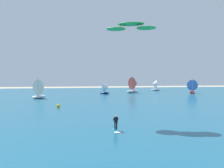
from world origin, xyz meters
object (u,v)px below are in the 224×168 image
(kitesurfer, at_px, (116,125))
(sailboat_near_shore, at_px, (154,85))
(sailboat_far_right, at_px, (41,89))
(marker_buoy, at_px, (58,106))
(sailboat_mid_left, at_px, (192,86))
(sailboat_outermost, at_px, (134,85))
(sailboat_center_horizon, at_px, (106,88))
(kite, at_px, (131,27))

(kitesurfer, relative_size, sailboat_near_shore, 0.45)
(sailboat_far_right, distance_m, marker_buoy, 18.50)
(kitesurfer, distance_m, sailboat_mid_left, 55.17)
(marker_buoy, bearing_deg, kitesurfer, -67.83)
(sailboat_mid_left, height_order, marker_buoy, sailboat_mid_left)
(sailboat_near_shore, bearing_deg, marker_buoy, -128.36)
(sailboat_outermost, xyz_separation_m, marker_buoy, (-21.63, -31.28, -2.28))
(sailboat_mid_left, relative_size, sailboat_center_horizon, 1.21)
(sailboat_outermost, distance_m, marker_buoy, 38.10)
(sailboat_far_right, bearing_deg, sailboat_outermost, 26.78)
(kite, xyz_separation_m, sailboat_far_right, (-16.10, 30.30, -9.69))
(sailboat_far_right, height_order, marker_buoy, sailboat_far_right)
(sailboat_mid_left, bearing_deg, sailboat_center_horizon, 178.31)
(sailboat_near_shore, distance_m, sailboat_center_horizon, 22.90)
(kite, distance_m, sailboat_outermost, 46.52)
(sailboat_center_horizon, bearing_deg, marker_buoy, -113.36)
(kite, xyz_separation_m, sailboat_center_horizon, (1.52, 40.30, -10.30))
(kitesurfer, distance_m, sailboat_outermost, 51.70)
(sailboat_far_right, bearing_deg, sailboat_center_horizon, 29.57)
(kite, bearing_deg, kitesurfer, -116.97)
(sailboat_mid_left, distance_m, sailboat_center_horizon, 27.45)
(kite, height_order, sailboat_mid_left, kite)
(marker_buoy, bearing_deg, sailboat_near_shore, 51.64)
(sailboat_near_shore, xyz_separation_m, marker_buoy, (-31.30, -39.55, -1.63))
(sailboat_far_right, bearing_deg, kitesurfer, -69.71)
(kite, bearing_deg, sailboat_mid_left, 53.75)
(sailboat_outermost, bearing_deg, sailboat_far_right, -153.22)
(kite, xyz_separation_m, sailboat_near_shore, (20.96, 52.39, -10.14))
(kite, height_order, sailboat_far_right, kite)
(sailboat_far_right, xyz_separation_m, sailboat_outermost, (27.39, 13.82, 0.20))
(kite, distance_m, sailboat_center_horizon, 41.62)
(sailboat_mid_left, height_order, sailboat_near_shore, sailboat_mid_left)
(sailboat_far_right, xyz_separation_m, marker_buoy, (5.76, -17.46, -2.08))
(sailboat_outermost, height_order, marker_buoy, sailboat_outermost)
(sailboat_near_shore, bearing_deg, sailboat_center_horizon, -148.12)
(sailboat_near_shore, xyz_separation_m, sailboat_outermost, (-9.67, -8.27, 0.64))
(sailboat_near_shore, height_order, sailboat_far_right, sailboat_far_right)
(sailboat_near_shore, bearing_deg, sailboat_mid_left, -58.22)
(sailboat_far_right, relative_size, sailboat_outermost, 0.92)
(kite, relative_size, marker_buoy, 10.19)
(kitesurfer, xyz_separation_m, sailboat_mid_left, (31.79, 45.06, 1.59))
(sailboat_center_horizon, height_order, sailboat_outermost, sailboat_outermost)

